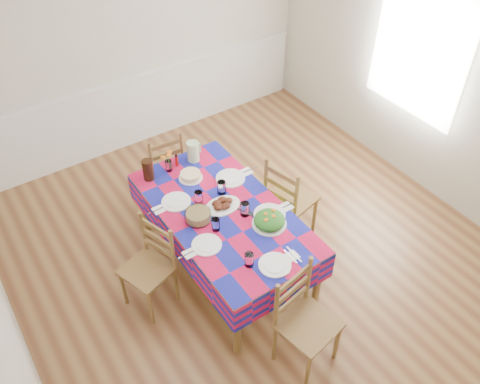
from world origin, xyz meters
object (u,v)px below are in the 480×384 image
green_pitcher (193,151)px  tea_pitcher (148,170)px  chair_left (150,267)px  chair_right (288,200)px  chair_near (304,322)px  dining_table (223,217)px  meat_platter (222,205)px  chair_far (164,166)px

green_pitcher → tea_pitcher: size_ratio=0.98×
tea_pitcher → chair_left: bearing=-118.1°
chair_left → chair_right: size_ratio=0.92×
tea_pitcher → chair_near: size_ratio=0.22×
green_pitcher → dining_table: bearing=-100.7°
chair_right → tea_pitcher: bearing=41.5°
meat_platter → green_pitcher: 0.76m
green_pitcher → chair_right: size_ratio=0.21×
chair_right → green_pitcher: bearing=24.0°
green_pitcher → meat_platter: bearing=-99.7°
chair_near → dining_table: bearing=78.9°
chair_far → chair_left: (-0.76, -1.19, 0.00)m
green_pitcher → tea_pitcher: 0.50m
tea_pitcher → chair_left: 0.96m
dining_table → chair_left: 0.79m
chair_far → meat_platter: bearing=96.3°
chair_far → chair_right: chair_right is taller
tea_pitcher → chair_far: bearing=50.3°
dining_table → chair_far: bearing=90.2°
green_pitcher → chair_left: 1.27m
chair_near → chair_far: bearing=79.2°
tea_pitcher → chair_near: chair_near is taller
dining_table → tea_pitcher: tea_pitcher is taller
chair_right → chair_near: bearing=134.0°
meat_platter → tea_pitcher: 0.83m
meat_platter → chair_far: 1.20m
meat_platter → chair_right: chair_right is taller
green_pitcher → chair_far: bearing=110.7°
chair_near → chair_left: bearing=111.2°
green_pitcher → tea_pitcher: (-0.50, -0.01, 0.00)m
chair_left → chair_right: chair_right is taller
dining_table → green_pitcher: size_ratio=8.99×
chair_far → green_pitcher: bearing=115.7°
chair_right → chair_far: bearing=19.0°
dining_table → green_pitcher: green_pitcher is taller
chair_near → tea_pitcher: bearing=89.2°
tea_pitcher → meat_platter: bearing=-62.8°
tea_pitcher → chair_far: 0.68m
chair_near → chair_left: chair_near is taller
chair_left → chair_far: bearing=128.7°
dining_table → green_pitcher: (0.15, 0.79, 0.19)m
chair_far → chair_right: (0.76, -1.21, 0.04)m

